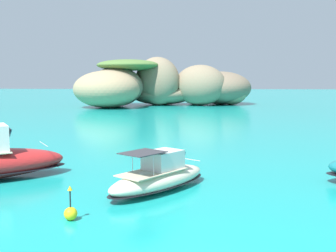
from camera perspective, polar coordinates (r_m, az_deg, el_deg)
islet_large at (r=87.30m, az=-4.92°, el=5.41°), size 27.13×26.42×10.16m
islet_small at (r=92.38m, az=6.09°, el=5.20°), size 18.31×17.97×8.52m
motorboat_cream at (r=22.38m, az=-1.21°, el=-6.92°), size 5.88×6.89×2.20m
channel_buoy at (r=18.41m, az=-13.00°, el=-11.27°), size 0.56×0.56×1.48m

